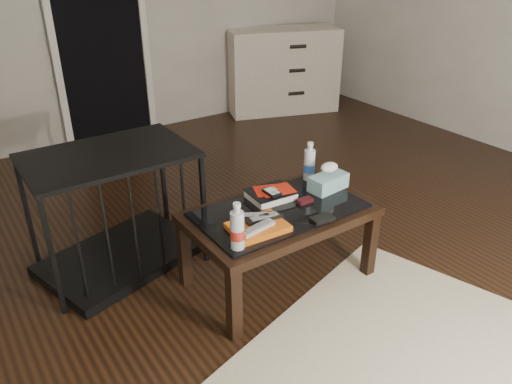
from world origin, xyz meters
TOP-DOWN VIEW (x-y plane):
  - ground at (0.00, 0.00)m, footprint 5.00×5.00m
  - doorway at (-0.40, 2.47)m, footprint 0.90×0.08m
  - coffee_table at (-0.43, -0.31)m, footprint 1.00×0.60m
  - dresser at (1.51, 2.23)m, footprint 1.30×0.86m
  - pet_crate at (-1.11, 0.37)m, footprint 1.03×0.82m
  - magazines at (-0.64, -0.42)m, footprint 0.29×0.23m
  - remote_silver at (-0.67, -0.46)m, footprint 0.21×0.08m
  - remote_black_front at (-0.59, -0.40)m, footprint 0.20×0.07m
  - remote_black_back at (-0.62, -0.36)m, footprint 0.20×0.14m
  - textbook at (-0.39, -0.18)m, footprint 0.26×0.22m
  - dvd_mailers at (-0.38, -0.18)m, footprint 0.23×0.19m
  - ipod at (-0.41, -0.22)m, footprint 0.06×0.10m
  - flip_phone at (-0.27, -0.33)m, footprint 0.09×0.05m
  - wallet at (-0.32, -0.54)m, footprint 0.13×0.08m
  - water_bottle_left at (-0.82, -0.50)m, footprint 0.07×0.07m
  - water_bottle_right at (-0.06, -0.11)m, footprint 0.08×0.08m
  - tissue_box at (-0.05, -0.28)m, footprint 0.24×0.14m

SIDE VIEW (x-z plane):
  - ground at x=0.00m, z-range 0.00..0.00m
  - pet_crate at x=-1.11m, z-range -0.12..0.59m
  - coffee_table at x=-0.43m, z-range 0.17..0.63m
  - dresser at x=1.51m, z-range 0.00..0.90m
  - wallet at x=-0.32m, z-range 0.46..0.48m
  - flip_phone at x=-0.27m, z-range 0.46..0.48m
  - magazines at x=-0.64m, z-range 0.46..0.49m
  - textbook at x=-0.39m, z-range 0.46..0.51m
  - remote_silver at x=-0.67m, z-range 0.49..0.51m
  - remote_black_front at x=-0.59m, z-range 0.49..0.51m
  - remote_black_back at x=-0.62m, z-range 0.49..0.51m
  - tissue_box at x=-0.05m, z-range 0.46..0.55m
  - dvd_mailers at x=-0.38m, z-range 0.51..0.51m
  - ipod at x=-0.41m, z-range 0.51..0.53m
  - water_bottle_left at x=-0.82m, z-range 0.46..0.70m
  - water_bottle_right at x=-0.06m, z-range 0.46..0.70m
  - doorway at x=-0.40m, z-range -0.01..2.06m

